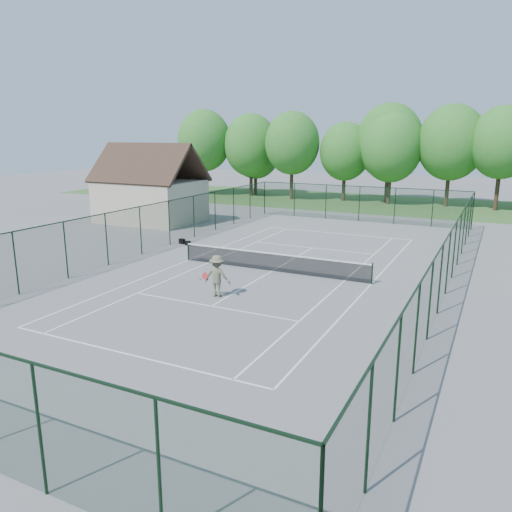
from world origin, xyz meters
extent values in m
plane|color=gray|center=(0.00, 0.00, 0.00)|extent=(140.00, 140.00, 0.00)
cube|color=#406D2F|center=(0.00, 30.00, 0.01)|extent=(80.00, 16.00, 0.01)
cube|color=white|center=(0.00, 11.88, 0.00)|extent=(10.97, 0.08, 0.01)
cube|color=white|center=(0.00, -11.88, 0.00)|extent=(10.97, 0.08, 0.01)
cube|color=white|center=(0.00, 6.40, 0.00)|extent=(8.23, 0.08, 0.01)
cube|color=white|center=(0.00, -6.40, 0.00)|extent=(8.23, 0.08, 0.01)
cube|color=white|center=(5.49, 0.00, 0.00)|extent=(0.08, 23.77, 0.01)
cube|color=white|center=(-5.49, 0.00, 0.00)|extent=(0.08, 23.77, 0.01)
cube|color=white|center=(4.12, 0.00, 0.00)|extent=(0.08, 23.77, 0.01)
cube|color=white|center=(-4.12, 0.00, 0.00)|extent=(0.08, 23.77, 0.01)
cube|color=white|center=(0.00, 0.00, 0.00)|extent=(0.08, 12.80, 0.01)
cylinder|color=black|center=(-5.50, 0.00, 0.55)|extent=(0.08, 0.08, 1.10)
cylinder|color=black|center=(5.50, 0.00, 0.55)|extent=(0.08, 0.08, 1.10)
cube|color=black|center=(0.00, 0.00, 0.50)|extent=(11.00, 0.02, 0.96)
cube|color=white|center=(0.00, 0.00, 1.00)|extent=(11.00, 0.05, 0.07)
cube|color=#15311C|center=(0.00, 18.00, 1.50)|extent=(18.00, 0.02, 3.00)
cube|color=#15311C|center=(9.00, 0.00, 1.50)|extent=(0.02, 36.00, 3.00)
cube|color=#15311C|center=(-9.00, 0.00, 1.50)|extent=(0.02, 36.00, 3.00)
cube|color=black|center=(0.00, 18.00, 3.00)|extent=(18.00, 0.05, 0.05)
cube|color=black|center=(9.00, 0.00, 3.00)|extent=(0.05, 36.00, 0.05)
cube|color=black|center=(-9.00, 0.00, 3.00)|extent=(0.05, 36.00, 0.05)
cube|color=beige|center=(-16.00, 10.00, 1.75)|extent=(8.00, 6.00, 3.50)
cube|color=#422E22|center=(-16.00, 11.50, 5.00)|extent=(8.60, 3.27, 3.27)
cube|color=#422E22|center=(-16.00, 8.50, 5.00)|extent=(8.60, 3.27, 3.27)
cylinder|color=#3D2B1D|center=(-16.50, 30.00, 2.10)|extent=(0.40, 0.40, 4.20)
ellipsoid|color=#39872E|center=(-16.50, 30.00, 6.00)|extent=(6.40, 6.40, 7.40)
cylinder|color=#3D2B1D|center=(0.00, 30.00, 2.10)|extent=(0.40, 0.40, 4.20)
ellipsoid|color=#39872E|center=(0.00, 30.00, 6.00)|extent=(6.40, 6.40, 7.40)
cube|color=black|center=(-8.48, 3.66, 0.17)|extent=(0.47, 0.35, 0.34)
cube|color=black|center=(-7.86, 3.43, 0.15)|extent=(0.44, 0.36, 0.29)
imported|color=#64674B|center=(-0.46, -5.09, 0.98)|extent=(1.33, 0.84, 1.96)
sphere|color=#A3D820|center=(0.59, -4.69, 1.03)|extent=(0.07, 0.07, 0.07)
camera|label=1|loc=(10.94, -24.10, 7.37)|focal=35.00mm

